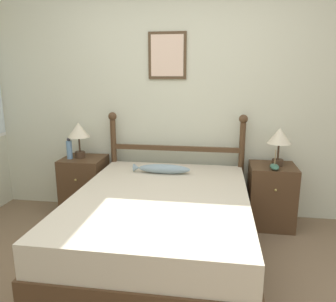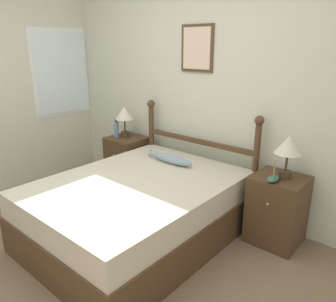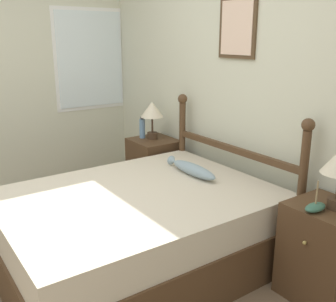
# 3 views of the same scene
# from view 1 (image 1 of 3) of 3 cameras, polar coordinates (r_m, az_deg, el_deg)

# --- Properties ---
(wall_back) EXTENTS (6.40, 0.08, 2.55)m
(wall_back) POSITION_cam_1_polar(r_m,az_deg,el_deg) (3.64, 1.61, 8.83)
(wall_back) COLOR beige
(wall_back) RESTS_ON ground_plane
(bed) EXTENTS (1.48, 1.94, 0.59)m
(bed) POSITION_cam_1_polar(r_m,az_deg,el_deg) (2.87, -1.15, -13.06)
(bed) COLOR #4C331E
(bed) RESTS_ON ground_plane
(headboard) EXTENTS (1.51, 0.09, 1.15)m
(headboard) POSITION_cam_1_polar(r_m,az_deg,el_deg) (3.61, 1.36, -1.19)
(headboard) COLOR #4C331E
(headboard) RESTS_ON ground_plane
(nightstand_left) EXTENTS (0.45, 0.45, 0.65)m
(nightstand_left) POSITION_cam_1_polar(r_m,az_deg,el_deg) (3.84, -14.29, -5.88)
(nightstand_left) COLOR #4C331E
(nightstand_left) RESTS_ON ground_plane
(nightstand_right) EXTENTS (0.45, 0.45, 0.65)m
(nightstand_right) POSITION_cam_1_polar(r_m,az_deg,el_deg) (3.60, 17.50, -7.43)
(nightstand_right) COLOR #4C331E
(nightstand_right) RESTS_ON ground_plane
(table_lamp_left) EXTENTS (0.24, 0.24, 0.39)m
(table_lamp_left) POSITION_cam_1_polar(r_m,az_deg,el_deg) (3.71, -15.30, 3.19)
(table_lamp_left) COLOR #422D1E
(table_lamp_left) RESTS_ON nightstand_left
(table_lamp_right) EXTENTS (0.24, 0.24, 0.39)m
(table_lamp_right) POSITION_cam_1_polar(r_m,az_deg,el_deg) (3.44, 18.83, 2.16)
(table_lamp_right) COLOR #422D1E
(table_lamp_right) RESTS_ON nightstand_right
(bottle) EXTENTS (0.06, 0.06, 0.24)m
(bottle) POSITION_cam_1_polar(r_m,az_deg,el_deg) (3.72, -16.81, 0.33)
(bottle) COLOR #668CB2
(bottle) RESTS_ON nightstand_left
(model_boat) EXTENTS (0.08, 0.17, 0.20)m
(model_boat) POSITION_cam_1_polar(r_m,az_deg,el_deg) (3.36, 18.06, -2.60)
(model_boat) COLOR #386651
(model_boat) RESTS_ON nightstand_right
(fish_pillow) EXTENTS (0.58, 0.12, 0.09)m
(fish_pillow) POSITION_cam_1_polar(r_m,az_deg,el_deg) (3.28, -0.98, -3.12)
(fish_pillow) COLOR #8499A3
(fish_pillow) RESTS_ON bed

